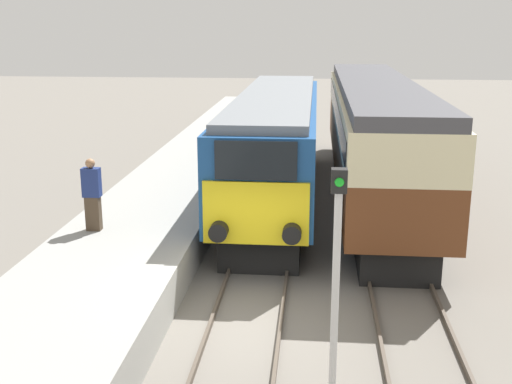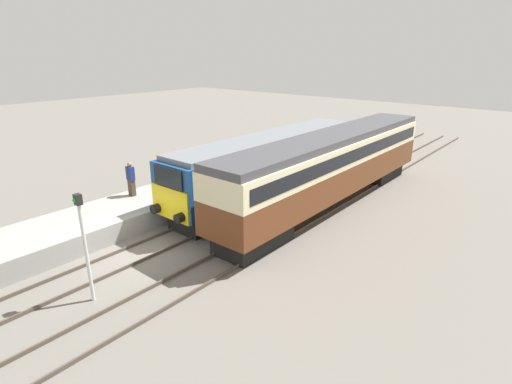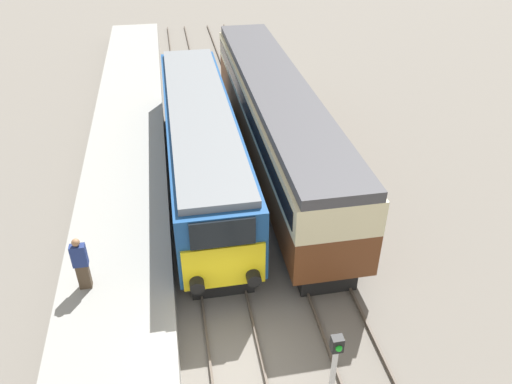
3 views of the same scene
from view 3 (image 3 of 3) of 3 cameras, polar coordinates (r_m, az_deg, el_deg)
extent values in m
plane|color=slate|center=(14.82, -2.28, -19.13)|extent=(120.00, 120.00, 0.00)
cube|color=gray|center=(20.49, -14.83, -1.25)|extent=(3.50, 50.00, 0.98)
cube|color=#4C4238|center=(18.21, -6.87, -6.82)|extent=(0.07, 60.00, 0.14)
cube|color=#4C4238|center=(18.30, -2.37, -6.34)|extent=(0.07, 60.00, 0.14)
cube|color=#4C4238|center=(18.59, 3.66, -5.64)|extent=(0.07, 60.00, 0.14)
cube|color=#4C4238|center=(18.93, 7.90, -5.11)|extent=(0.07, 60.00, 0.14)
cube|color=black|center=(17.73, -4.56, -6.15)|extent=(2.03, 4.00, 1.00)
cube|color=black|center=(26.06, -7.05, 7.52)|extent=(2.03, 4.00, 1.00)
cube|color=navy|center=(20.89, -6.32, 6.11)|extent=(2.70, 14.82, 2.51)
cube|color=yellow|center=(14.99, -3.65, -8.54)|extent=(2.48, 0.10, 1.51)
cube|color=black|center=(14.19, -3.83, -4.76)|extent=(1.89, 0.10, 0.90)
cube|color=slate|center=(20.30, -6.56, 9.56)|extent=(2.38, 14.23, 0.24)
cylinder|color=black|center=(15.08, -6.75, -10.55)|extent=(0.44, 0.35, 0.44)
cylinder|color=black|center=(15.20, -0.27, -9.82)|extent=(0.44, 0.35, 0.44)
cube|color=black|center=(17.76, 6.73, -6.34)|extent=(1.89, 3.60, 0.95)
cube|color=black|center=(29.09, -0.72, 10.55)|extent=(1.89, 3.60, 0.95)
cube|color=brown|center=(22.55, 2.19, 6.95)|extent=(2.70, 17.87, 1.56)
cube|color=beige|center=(21.97, 2.27, 10.20)|extent=(2.71, 17.87, 1.22)
cube|color=black|center=(21.97, 2.27, 10.20)|extent=(2.75, 17.16, 0.67)
cube|color=#424247|center=(21.67, 2.31, 12.13)|extent=(2.48, 17.87, 0.36)
cube|color=#473828|center=(16.04, -19.06, -9.04)|extent=(0.36, 0.24, 0.87)
cube|color=navy|center=(15.53, -19.59, -6.84)|extent=(0.44, 0.26, 0.73)
sphere|color=#9E704C|center=(15.24, -19.93, -5.45)|extent=(0.24, 0.24, 0.24)
cube|color=black|center=(10.48, 9.25, -16.76)|extent=(0.24, 0.20, 0.36)
sphere|color=green|center=(10.41, 9.44, -17.21)|extent=(0.14, 0.14, 0.14)
camera|label=1|loc=(6.91, 71.53, -63.54)|focal=45.00mm
camera|label=2|loc=(15.25, 72.07, -4.06)|focal=28.00mm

